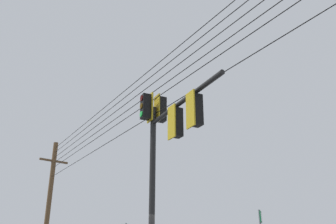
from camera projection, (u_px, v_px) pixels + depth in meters
name	position (u px, v px, depth m)	size (l,w,h in m)	color
signal_mast_assembly	(164.00, 139.00, 11.40)	(2.76, 3.99, 6.65)	black
utility_pole_wooden	(49.00, 204.00, 22.44)	(1.40, 1.48, 8.18)	brown
overhead_wire_span	(174.00, 74.00, 11.87)	(17.72, 23.19, 1.99)	black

